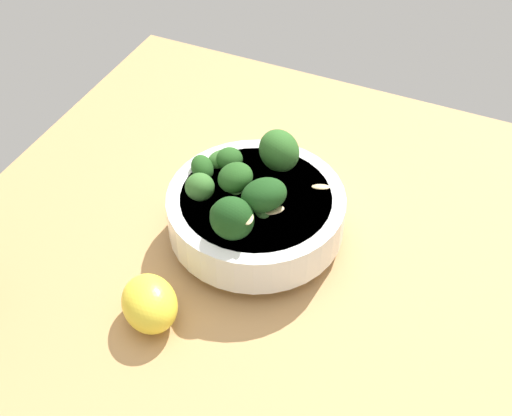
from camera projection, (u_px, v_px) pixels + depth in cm
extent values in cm
cube|color=tan|center=(249.00, 238.00, 72.41)|extent=(58.14, 58.14, 4.14)
cylinder|color=white|center=(256.00, 231.00, 69.28)|extent=(9.69, 9.69, 1.40)
cylinder|color=white|center=(256.00, 212.00, 67.33)|extent=(17.62, 17.62, 4.19)
cylinder|color=silver|center=(256.00, 199.00, 66.14)|extent=(14.89, 14.89, 0.80)
cylinder|color=#4A8F3C|center=(264.00, 209.00, 63.54)|extent=(1.79, 1.83, 1.61)
ellipsoid|color=#194216|center=(264.00, 195.00, 62.28)|extent=(6.19, 6.49, 4.80)
cylinder|color=#2F662B|center=(230.00, 168.00, 69.55)|extent=(0.98, 1.07, 1.13)
ellipsoid|color=#23511C|center=(229.00, 159.00, 68.67)|extent=(3.99, 3.95, 2.54)
cylinder|color=#2F662B|center=(204.00, 179.00, 69.45)|extent=(1.71, 1.30, 1.89)
ellipsoid|color=#23511C|center=(203.00, 168.00, 68.37)|extent=(3.84, 4.16, 3.37)
cylinder|color=#3C7A32|center=(220.00, 169.00, 70.22)|extent=(1.18, 1.18, 1.28)
ellipsoid|color=#386B2B|center=(219.00, 160.00, 69.32)|extent=(3.61, 3.77, 2.86)
cylinder|color=#3C7A32|center=(279.00, 165.00, 70.27)|extent=(1.76, 1.80, 1.27)
ellipsoid|color=#2D6023|center=(279.00, 151.00, 68.95)|extent=(7.11, 7.08, 5.60)
cylinder|color=#589D47|center=(236.00, 190.00, 66.35)|extent=(1.64, 1.94, 1.81)
ellipsoid|color=#23511C|center=(235.00, 178.00, 65.18)|extent=(5.02, 5.37, 4.11)
cylinder|color=#589D47|center=(232.00, 231.00, 62.52)|extent=(1.82, 1.76, 1.56)
ellipsoid|color=#194216|center=(232.00, 218.00, 61.35)|extent=(4.80, 4.96, 4.97)
cylinder|color=#4A8F3C|center=(225.00, 223.00, 63.69)|extent=(1.22, 1.25, 1.73)
ellipsoid|color=#2D6023|center=(225.00, 212.00, 62.68)|extent=(3.76, 3.63, 2.87)
cylinder|color=#589D47|center=(201.00, 198.00, 66.78)|extent=(1.69, 1.50, 1.37)
ellipsoid|color=#386B2B|center=(200.00, 187.00, 65.77)|extent=(4.35, 4.74, 4.18)
ellipsoid|color=#DBBC84|center=(248.00, 219.00, 60.37)|extent=(2.06, 1.69, 0.86)
ellipsoid|color=#DBBC84|center=(321.00, 187.00, 64.25)|extent=(1.39, 1.96, 0.77)
ellipsoid|color=#DBBC84|center=(275.00, 210.00, 62.45)|extent=(1.82, 2.07, 0.72)
ellipsoid|color=yellow|center=(150.00, 304.00, 60.80)|extent=(7.82, 7.92, 4.38)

